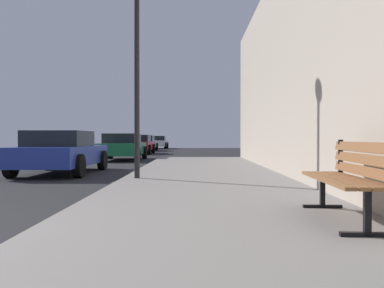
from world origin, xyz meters
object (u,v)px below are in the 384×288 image
object	(u,v)px
bench	(350,174)
car_red	(138,144)
street_lamp	(137,41)
car_silver	(144,143)
car_blue	(61,152)
car_green	(123,147)
car_white	(158,142)

from	to	relation	value
bench	car_red	size ratio (longest dim) A/B	0.45
street_lamp	car_silver	distance (m)	25.22
car_blue	car_silver	xyz separation A→B (m)	(-0.24, 22.02, 0.00)
car_green	car_white	world-z (taller)	same
car_blue	car_white	distance (m)	28.99
car_silver	car_white	world-z (taller)	same
car_blue	car_red	size ratio (longest dim) A/B	1.06
car_red	street_lamp	bearing A→B (deg)	-82.23
street_lamp	car_red	distance (m)	18.61
bench	car_white	xyz separation A→B (m)	(-5.48, 36.65, -0.02)
bench	car_red	xyz separation A→B (m)	(-5.53, 23.01, -0.02)
car_green	car_red	distance (m)	7.89
car_red	car_green	bearing A→B (deg)	-87.53
bench	car_red	distance (m)	23.67
street_lamp	car_blue	distance (m)	4.73
car_red	car_white	world-z (taller)	same
car_blue	car_silver	world-z (taller)	same
bench	car_white	bearing A→B (deg)	101.12
car_white	street_lamp	bearing A→B (deg)	-85.62
car_white	car_red	bearing A→B (deg)	-90.21
bench	car_green	size ratio (longest dim) A/B	0.44
bench	street_lamp	xyz separation A→B (m)	(-3.04, 4.76, 2.59)
car_white	car_blue	bearing A→B (deg)	-90.46
bench	car_blue	bearing A→B (deg)	129.34
street_lamp	car_silver	xyz separation A→B (m)	(-2.91, 24.92, -2.61)
car_silver	car_white	xyz separation A→B (m)	(0.47, 6.97, -0.00)
car_blue	car_silver	bearing A→B (deg)	90.61
car_silver	car_red	bearing A→B (deg)	-86.41
car_red	car_silver	size ratio (longest dim) A/B	0.91
street_lamp	car_white	xyz separation A→B (m)	(-2.44, 31.89, -2.61)
car_blue	car_green	world-z (taller)	same
car_blue	car_green	bearing A→B (deg)	86.01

